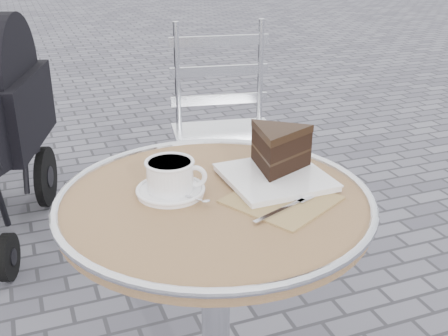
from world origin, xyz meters
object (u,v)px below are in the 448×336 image
object	(u,v)px
cappuccino_set	(171,179)
cake_plate_set	(277,155)
cafe_table	(215,260)
bistro_chair	(223,109)

from	to	relation	value
cappuccino_set	cake_plate_set	distance (m)	0.26
cafe_table	cappuccino_set	xyz separation A→B (m)	(-0.08, 0.06, 0.20)
cappuccino_set	bistro_chair	xyz separation A→B (m)	(0.50, 0.98, -0.19)
cake_plate_set	bistro_chair	bearing A→B (deg)	75.22
cake_plate_set	bistro_chair	size ratio (longest dim) A/B	0.39
cappuccino_set	cake_plate_set	xyz separation A→B (m)	(0.26, -0.01, 0.02)
cafe_table	bistro_chair	world-z (taller)	bistro_chair
bistro_chair	cafe_table	bearing A→B (deg)	-101.73
cafe_table	cappuccino_set	bearing A→B (deg)	145.31
cafe_table	bistro_chair	size ratio (longest dim) A/B	0.80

